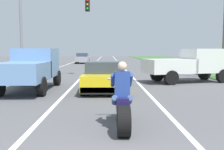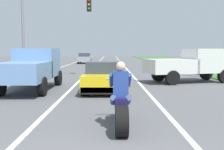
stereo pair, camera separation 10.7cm
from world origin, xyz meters
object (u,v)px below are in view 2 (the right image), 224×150
at_px(motorcycle_with_rider, 121,104).
at_px(pickup_truck_right_shoulder_white, 190,64).
at_px(sports_car_yellow, 104,77).
at_px(pickup_truck_left_lane_light_blue, 32,67).
at_px(distant_car_far_ahead, 85,58).
at_px(traffic_light_mast_near, 46,20).

xyz_separation_m(motorcycle_with_rider, pickup_truck_right_shoulder_white, (4.48, 9.18, 0.51)).
xyz_separation_m(motorcycle_with_rider, sports_car_yellow, (-0.55, 6.10, 0.04)).
distance_m(pickup_truck_left_lane_light_blue, distant_car_far_ahead, 25.74).
height_order(sports_car_yellow, traffic_light_mast_near, traffic_light_mast_near).
height_order(motorcycle_with_rider, sports_car_yellow, motorcycle_with_rider).
xyz_separation_m(sports_car_yellow, traffic_light_mast_near, (-4.29, 6.63, 3.41)).
xyz_separation_m(motorcycle_with_rider, distant_car_far_ahead, (-3.95, 31.87, 0.18)).
bearing_deg(motorcycle_with_rider, sports_car_yellow, 95.14).
bearing_deg(pickup_truck_left_lane_light_blue, sports_car_yellow, -0.69).
bearing_deg(traffic_light_mast_near, pickup_truck_left_lane_light_blue, -82.13).
distance_m(pickup_truck_left_lane_light_blue, traffic_light_mast_near, 7.27).
bearing_deg(distant_car_far_ahead, traffic_light_mast_near, -92.68).
distance_m(sports_car_yellow, distant_car_far_ahead, 26.00).
bearing_deg(pickup_truck_right_shoulder_white, motorcycle_with_rider, -115.98).
bearing_deg(sports_car_yellow, distant_car_far_ahead, 97.51).
bearing_deg(traffic_light_mast_near, motorcycle_with_rider, -69.18).
relative_size(pickup_truck_right_shoulder_white, distant_car_far_ahead, 1.29).
relative_size(traffic_light_mast_near, distant_car_far_ahead, 1.50).
bearing_deg(pickup_truck_right_shoulder_white, distant_car_far_ahead, 110.36).
distance_m(pickup_truck_right_shoulder_white, distant_car_far_ahead, 24.21).
relative_size(sports_car_yellow, traffic_light_mast_near, 0.72).
relative_size(pickup_truck_left_lane_light_blue, pickup_truck_right_shoulder_white, 0.93).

